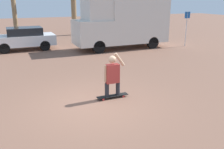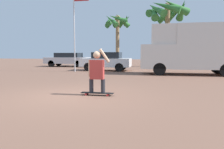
% 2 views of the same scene
% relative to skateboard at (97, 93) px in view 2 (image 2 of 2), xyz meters
% --- Properties ---
extents(ground_plane, '(80.00, 80.00, 0.00)m').
position_rel_skateboard_xyz_m(ground_plane, '(-0.79, -0.27, -0.08)').
color(ground_plane, brown).
extents(skateboard, '(1.10, 0.22, 0.09)m').
position_rel_skateboard_xyz_m(skateboard, '(0.00, 0.00, 0.00)').
color(skateboard, black).
rests_on(skateboard, ground_plane).
extents(person_skateboarder, '(0.73, 0.25, 1.46)m').
position_rel_skateboard_xyz_m(person_skateboarder, '(-0.00, 0.00, 0.78)').
color(person_skateboarder, '#28282D').
rests_on(person_skateboarder, skateboard).
extents(camper_van, '(6.21, 2.20, 3.19)m').
position_rel_skateboard_xyz_m(camper_van, '(4.19, 7.96, 1.64)').
color(camper_van, black).
rests_on(camper_van, ground_plane).
extents(parked_car_white, '(3.91, 1.77, 1.46)m').
position_rel_skateboard_xyz_m(parked_car_white, '(-1.99, 9.91, 0.70)').
color(parked_car_white, black).
rests_on(parked_car_white, ground_plane).
extents(parked_car_silver, '(4.48, 1.86, 1.40)m').
position_rel_skateboard_xyz_m(parked_car_silver, '(-6.95, 14.01, 0.68)').
color(parked_car_silver, black).
rests_on(parked_car_silver, ground_plane).
extents(palm_tree_near_van, '(4.31, 4.37, 6.55)m').
position_rel_skateboard_xyz_m(palm_tree_near_van, '(2.82, 15.53, 5.26)').
color(palm_tree_near_van, '#8E704C').
rests_on(palm_tree_near_van, ground_plane).
extents(palm_tree_center_background, '(2.92, 2.95, 5.42)m').
position_rel_skateboard_xyz_m(palm_tree_center_background, '(-2.11, 15.88, 4.34)').
color(palm_tree_center_background, '#8E704C').
rests_on(palm_tree_center_background, ground_plane).
extents(flagpole, '(1.18, 0.12, 5.94)m').
position_rel_skateboard_xyz_m(flagpole, '(-3.94, 8.46, 3.41)').
color(flagpole, '#B7B7BC').
rests_on(flagpole, ground_plane).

